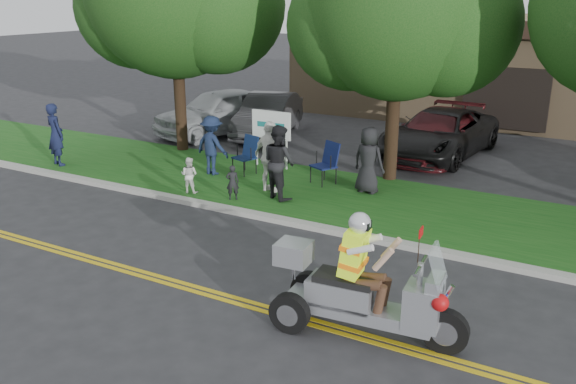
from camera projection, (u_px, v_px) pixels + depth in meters
The scene contains 22 objects.
ground at pixel (223, 281), 10.99m from camera, with size 120.00×120.00×0.00m, color #28282B.
centerline_near at pixel (203, 294), 10.51m from camera, with size 60.00×0.10×0.01m, color gold.
centerline_far at pixel (209, 290), 10.64m from camera, with size 60.00×0.10×0.01m, color gold.
curb at pixel (302, 224), 13.50m from camera, with size 60.00×0.25×0.12m, color #A8A89E.
grass_verge at pixel (342, 197), 15.28m from camera, with size 60.00×4.00×0.10m, color #144B14.
commercial_building at pixel (526, 67), 25.15m from camera, with size 18.00×8.20×4.00m.
tree_mid at pixel (401, 14), 15.34m from camera, with size 5.88×4.80×7.05m.
business_sign at pixel (271, 128), 17.41m from camera, with size 1.25×0.06×1.75m.
trike_scooter at pixel (360, 292), 9.12m from camera, with size 2.99×1.04×1.96m.
lawn_chair_a at pixel (327, 160), 16.11m from camera, with size 0.78×0.79×1.10m.
lawn_chair_b at pixel (247, 152), 17.01m from camera, with size 0.70×0.71×1.06m.
spectator_adult_left at pixel (56, 134), 17.71m from camera, with size 0.67×0.44×1.82m, color #141A38.
spectator_adult_mid at pixel (279, 162), 14.83m from camera, with size 0.89×0.69×1.83m, color black.
spectator_adult_right at pixel (270, 157), 15.30m from camera, with size 1.07×0.45×1.83m, color silver.
spectator_chair_a at pixel (212, 145), 16.83m from camera, with size 1.06×0.61×1.65m, color #172240.
spectator_chair_b at pixel (368, 160), 15.27m from camera, with size 0.83×0.54×1.69m, color black.
child_left at pixel (233, 182), 14.86m from camera, with size 0.32×0.21×0.87m, color black.
child_right at pixel (189, 175), 15.38m from camera, with size 0.45×0.35×0.92m, color silver.
parked_car_far_left at pixel (219, 112), 22.08m from camera, with size 1.96×4.87×1.66m, color #A2A5A9.
parked_car_left at pixel (268, 115), 21.86m from camera, with size 1.58×4.53×1.49m, color #2F2E31.
parked_car_mid at pixel (439, 134), 19.14m from camera, with size 2.40×5.21×1.45m, color black.
parked_car_right at pixel (437, 134), 19.16m from camera, with size 2.00×4.92×1.43m, color #461014.
Camera 1 is at (5.90, -8.08, 4.97)m, focal length 38.00 mm.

